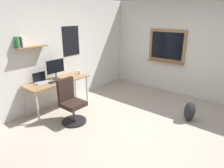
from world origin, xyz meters
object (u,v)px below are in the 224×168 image
object	(u,v)px
computer_mouse	(66,78)
desk	(58,83)
keyboard	(57,81)
backpack	(190,111)
monitor_primary	(56,68)
coffee_mug	(79,72)
laptop	(41,80)
office_chair	(71,104)

from	to	relation	value
computer_mouse	desk	bearing A→B (deg)	160.64
keyboard	backpack	size ratio (longest dim) A/B	0.85
desk	backpack	world-z (taller)	desk
monitor_primary	backpack	world-z (taller)	monitor_primary
monitor_primary	coffee_mug	xyz separation A→B (m)	(0.63, -0.11, -0.22)
laptop	backpack	distance (m)	3.35
desk	computer_mouse	xyz separation A→B (m)	(0.20, -0.07, 0.09)
monitor_primary	backpack	size ratio (longest dim) A/B	1.06
computer_mouse	backpack	xyz separation A→B (m)	(1.24, -2.57, -0.54)
computer_mouse	coffee_mug	size ratio (longest dim) A/B	1.13
laptop	monitor_primary	distance (m)	0.44
computer_mouse	backpack	size ratio (longest dim) A/B	0.24
computer_mouse	backpack	world-z (taller)	computer_mouse
office_chair	keyboard	xyz separation A→B (m)	(0.13, 0.63, 0.35)
laptop	coffee_mug	size ratio (longest dim) A/B	3.37
office_chair	backpack	distance (m)	2.55
coffee_mug	backpack	bearing A→B (deg)	-73.33
laptop	keyboard	size ratio (longest dim) A/B	0.84
office_chair	laptop	size ratio (longest dim) A/B	3.06
computer_mouse	coffee_mug	world-z (taller)	coffee_mug
keyboard	computer_mouse	bearing A→B (deg)	0.00
computer_mouse	backpack	bearing A→B (deg)	-64.15
backpack	computer_mouse	bearing A→B (deg)	115.85
desk	office_chair	xyz separation A→B (m)	(-0.20, -0.70, -0.26)
computer_mouse	laptop	bearing A→B (deg)	158.88
desk	computer_mouse	world-z (taller)	computer_mouse
coffee_mug	backpack	xyz separation A→B (m)	(0.78, -2.62, -0.57)
office_chair	laptop	distance (m)	0.94
monitor_primary	coffee_mug	size ratio (longest dim) A/B	5.04
monitor_primary	computer_mouse	world-z (taller)	monitor_primary
laptop	computer_mouse	xyz separation A→B (m)	(0.55, -0.21, -0.04)
desk	backpack	size ratio (longest dim) A/B	3.50
desk	coffee_mug	bearing A→B (deg)	-1.86
laptop	desk	bearing A→B (deg)	-22.14
desk	keyboard	size ratio (longest dim) A/B	4.13
monitor_primary	backpack	xyz separation A→B (m)	(1.41, -2.73, -0.80)
coffee_mug	keyboard	bearing A→B (deg)	-176.13
office_chair	backpack	xyz separation A→B (m)	(1.65, -1.94, -0.19)
desk	monitor_primary	bearing A→B (deg)	67.37
office_chair	keyboard	bearing A→B (deg)	78.53
office_chair	keyboard	size ratio (longest dim) A/B	2.57
desk	backpack	bearing A→B (deg)	-61.25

